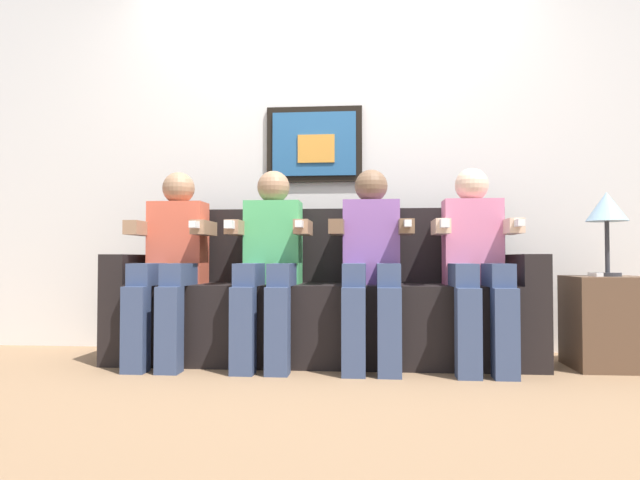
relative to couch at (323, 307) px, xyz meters
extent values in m
plane|color=#8C6B4C|center=(0.00, -0.33, -0.31)|extent=(6.28, 6.28, 0.00)
cube|color=silver|center=(0.00, 0.44, 0.99)|extent=(4.83, 0.05, 2.60)
cube|color=black|center=(-0.09, 0.40, 1.04)|extent=(0.63, 0.03, 0.50)
cube|color=#26598C|center=(-0.09, 0.38, 1.04)|extent=(0.55, 0.02, 0.42)
cube|color=orange|center=(-0.07, 0.37, 1.00)|extent=(0.24, 0.02, 0.18)
cube|color=black|center=(0.00, -0.04, -0.09)|extent=(2.15, 0.58, 0.45)
cube|color=black|center=(0.00, 0.18, 0.36)|extent=(2.15, 0.14, 0.45)
cube|color=black|center=(-1.14, -0.04, 0.00)|extent=(0.14, 0.58, 0.62)
cube|color=black|center=(1.14, -0.04, 0.00)|extent=(0.14, 0.58, 0.62)
cube|color=#D8593F|center=(-0.86, -0.05, 0.38)|extent=(0.32, 0.20, 0.48)
sphere|color=#9E7556|center=(-0.86, -0.05, 0.70)|extent=(0.19, 0.19, 0.19)
cube|color=#38476B|center=(-0.95, -0.25, 0.20)|extent=(0.12, 0.40, 0.12)
cube|color=#38476B|center=(-0.77, -0.25, 0.20)|extent=(0.12, 0.40, 0.12)
cube|color=#38476B|center=(-0.95, -0.45, -0.09)|extent=(0.12, 0.12, 0.45)
cube|color=#38476B|center=(-0.77, -0.45, -0.09)|extent=(0.12, 0.12, 0.45)
cube|color=#9E7556|center=(-1.05, -0.17, 0.46)|extent=(0.08, 0.28, 0.08)
cube|color=#9E7556|center=(-0.67, -0.17, 0.46)|extent=(0.08, 0.28, 0.08)
cube|color=white|center=(-0.67, -0.33, 0.47)|extent=(0.04, 0.13, 0.04)
cube|color=#4CB266|center=(-0.29, -0.05, 0.38)|extent=(0.32, 0.20, 0.48)
sphere|color=#9E7556|center=(-0.29, -0.05, 0.70)|extent=(0.19, 0.19, 0.19)
cube|color=#38476B|center=(-0.38, -0.25, 0.20)|extent=(0.12, 0.40, 0.12)
cube|color=#38476B|center=(-0.20, -0.25, 0.20)|extent=(0.12, 0.40, 0.12)
cube|color=#38476B|center=(-0.38, -0.45, -0.09)|extent=(0.12, 0.12, 0.45)
cube|color=#38476B|center=(-0.20, -0.45, -0.09)|extent=(0.12, 0.12, 0.45)
cube|color=#9E7556|center=(-0.48, -0.17, 0.46)|extent=(0.08, 0.28, 0.08)
cube|color=#9E7556|center=(-0.10, -0.17, 0.46)|extent=(0.08, 0.28, 0.08)
cube|color=white|center=(-0.10, -0.33, 0.47)|extent=(0.04, 0.13, 0.04)
cube|color=white|center=(-0.48, -0.33, 0.47)|extent=(0.04, 0.10, 0.04)
cube|color=#8C59A5|center=(0.29, -0.05, 0.38)|extent=(0.32, 0.20, 0.48)
sphere|color=brown|center=(0.29, -0.05, 0.70)|extent=(0.19, 0.19, 0.19)
cube|color=#38476B|center=(0.20, -0.25, 0.20)|extent=(0.12, 0.40, 0.12)
cube|color=#38476B|center=(0.38, -0.25, 0.20)|extent=(0.12, 0.40, 0.12)
cube|color=#38476B|center=(0.20, -0.45, -0.09)|extent=(0.12, 0.12, 0.45)
cube|color=#38476B|center=(0.38, -0.45, -0.09)|extent=(0.12, 0.12, 0.45)
cube|color=brown|center=(0.10, -0.17, 0.46)|extent=(0.08, 0.28, 0.08)
cube|color=brown|center=(0.48, -0.17, 0.46)|extent=(0.08, 0.28, 0.08)
cube|color=white|center=(0.48, -0.33, 0.47)|extent=(0.04, 0.13, 0.04)
cube|color=pink|center=(0.86, -0.05, 0.38)|extent=(0.32, 0.20, 0.48)
sphere|color=beige|center=(0.86, -0.05, 0.70)|extent=(0.19, 0.19, 0.19)
cube|color=#38476B|center=(0.77, -0.25, 0.20)|extent=(0.12, 0.40, 0.12)
cube|color=#38476B|center=(0.95, -0.25, 0.20)|extent=(0.12, 0.40, 0.12)
cube|color=#38476B|center=(0.77, -0.45, -0.09)|extent=(0.12, 0.12, 0.45)
cube|color=#38476B|center=(0.95, -0.45, -0.09)|extent=(0.12, 0.12, 0.45)
cube|color=beige|center=(0.67, -0.17, 0.46)|extent=(0.08, 0.28, 0.08)
cube|color=beige|center=(1.05, -0.17, 0.46)|extent=(0.08, 0.28, 0.08)
cube|color=white|center=(1.05, -0.33, 0.47)|extent=(0.04, 0.13, 0.04)
cube|color=white|center=(0.67, -0.33, 0.47)|extent=(0.04, 0.10, 0.04)
cube|color=brown|center=(1.56, -0.11, -0.06)|extent=(0.40, 0.40, 0.50)
cylinder|color=#333338|center=(1.57, -0.12, 0.20)|extent=(0.14, 0.14, 0.02)
cylinder|color=#333338|center=(1.57, -0.12, 0.35)|extent=(0.02, 0.02, 0.28)
cone|color=#8CB2CC|center=(1.57, -0.12, 0.57)|extent=(0.22, 0.22, 0.16)
cube|color=white|center=(1.50, -0.13, 0.20)|extent=(0.04, 0.13, 0.02)
camera|label=1|loc=(0.29, -3.44, 0.29)|focal=32.99mm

